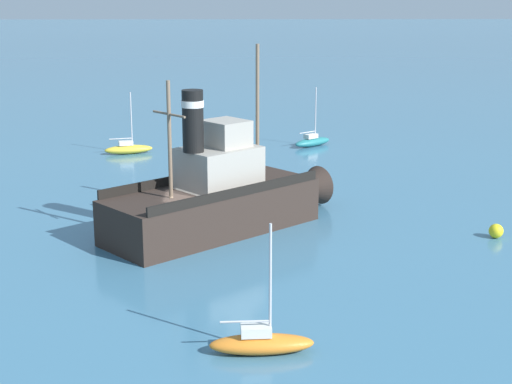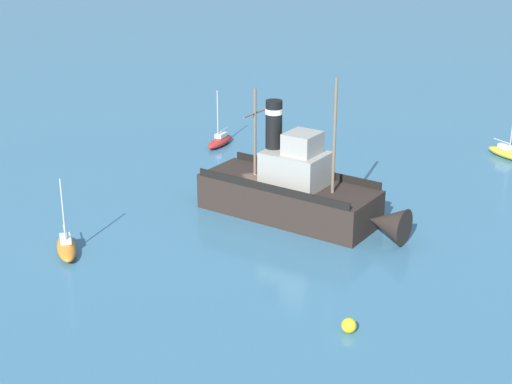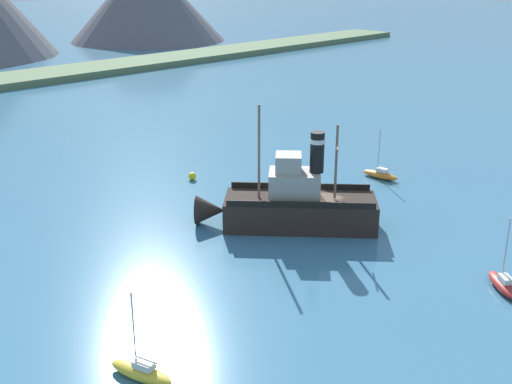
{
  "view_description": "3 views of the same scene",
  "coord_description": "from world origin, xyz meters",
  "px_view_note": "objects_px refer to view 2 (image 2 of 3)",
  "views": [
    {
      "loc": [
        39.22,
        2.58,
        12.81
      ],
      "look_at": [
        -2.85,
        3.54,
        1.83
      ],
      "focal_mm": 55.0,
      "sensor_mm": 36.0,
      "label": 1
    },
    {
      "loc": [
        12.99,
        47.63,
        20.44
      ],
      "look_at": [
        1.17,
        2.3,
        2.4
      ],
      "focal_mm": 55.0,
      "sensor_mm": 36.0,
      "label": 2
    },
    {
      "loc": [
        -37.83,
        -29.69,
        20.17
      ],
      "look_at": [
        -3.46,
        4.03,
        2.73
      ],
      "focal_mm": 45.0,
      "sensor_mm": 36.0,
      "label": 3
    }
  ],
  "objects_px": {
    "old_tugboat": "(296,192)",
    "sailboat_red": "(220,141)",
    "sailboat_orange": "(66,247)",
    "mooring_buoy": "(349,326)",
    "sailboat_yellow": "(506,153)"
  },
  "relations": [
    {
      "from": "old_tugboat",
      "to": "sailboat_orange",
      "type": "height_order",
      "value": "old_tugboat"
    },
    {
      "from": "sailboat_red",
      "to": "sailboat_yellow",
      "type": "xyz_separation_m",
      "value": [
        -22.03,
        9.05,
        0.0
      ]
    },
    {
      "from": "sailboat_red",
      "to": "sailboat_yellow",
      "type": "distance_m",
      "value": 23.82
    },
    {
      "from": "sailboat_red",
      "to": "mooring_buoy",
      "type": "distance_m",
      "value": 31.41
    },
    {
      "from": "sailboat_orange",
      "to": "mooring_buoy",
      "type": "height_order",
      "value": "sailboat_orange"
    },
    {
      "from": "old_tugboat",
      "to": "sailboat_orange",
      "type": "relative_size",
      "value": 2.67
    },
    {
      "from": "sailboat_orange",
      "to": "sailboat_yellow",
      "type": "relative_size",
      "value": 1.0
    },
    {
      "from": "sailboat_yellow",
      "to": "mooring_buoy",
      "type": "relative_size",
      "value": 6.4
    },
    {
      "from": "sailboat_yellow",
      "to": "mooring_buoy",
      "type": "bearing_deg",
      "value": 45.12
    },
    {
      "from": "old_tugboat",
      "to": "sailboat_yellow",
      "type": "distance_m",
      "value": 21.95
    },
    {
      "from": "old_tugboat",
      "to": "sailboat_red",
      "type": "height_order",
      "value": "old_tugboat"
    },
    {
      "from": "sailboat_orange",
      "to": "mooring_buoy",
      "type": "bearing_deg",
      "value": 135.93
    },
    {
      "from": "old_tugboat",
      "to": "sailboat_red",
      "type": "xyz_separation_m",
      "value": [
        1.57,
        -16.86,
        -1.4
      ]
    },
    {
      "from": "sailboat_red",
      "to": "sailboat_yellow",
      "type": "bearing_deg",
      "value": 157.66
    },
    {
      "from": "old_tugboat",
      "to": "mooring_buoy",
      "type": "distance_m",
      "value": 14.73
    }
  ]
}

